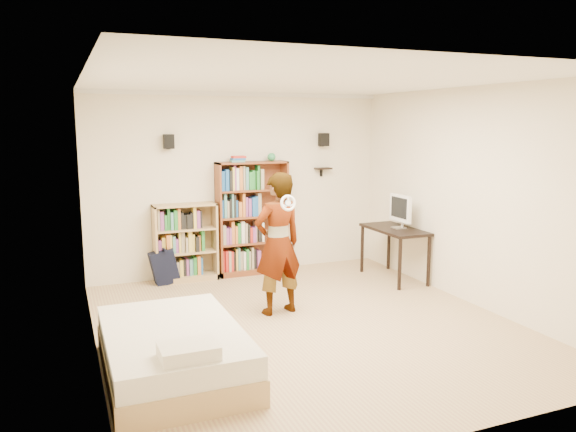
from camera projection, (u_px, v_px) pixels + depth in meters
name	position (u px, v px, depth m)	size (l,w,h in m)	color
ground	(307.00, 325.00, 6.35)	(4.50, 5.00, 0.01)	tan
room_shell	(308.00, 169.00, 6.06)	(4.52, 5.02, 2.71)	silver
crown_molding	(308.00, 83.00, 5.91)	(4.50, 5.00, 0.06)	silver
speaker_left	(169.00, 141.00, 7.82)	(0.14, 0.12, 0.20)	black
speaker_right	(324.00, 140.00, 8.71)	(0.14, 0.12, 0.20)	black
wall_shelf	(323.00, 168.00, 8.80)	(0.25, 0.16, 0.03)	black
tall_bookshelf	(252.00, 218.00, 8.41)	(1.07, 0.31, 1.69)	brown
low_bookshelf	(186.00, 242.00, 8.06)	(0.89, 0.33, 1.12)	tan
computer_desk	(394.00, 254.00, 8.17)	(0.55, 1.11, 0.75)	black
imac	(399.00, 212.00, 8.06)	(0.10, 0.49, 0.49)	white
daybed	(173.00, 345.00, 5.06)	(1.19, 1.83, 0.54)	white
person	(278.00, 244.00, 6.62)	(0.62, 0.41, 1.69)	black
wii_wheel	(288.00, 203.00, 6.24)	(0.18, 0.18, 0.03)	white
navy_bag	(164.00, 266.00, 7.92)	(0.38, 0.24, 0.51)	black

